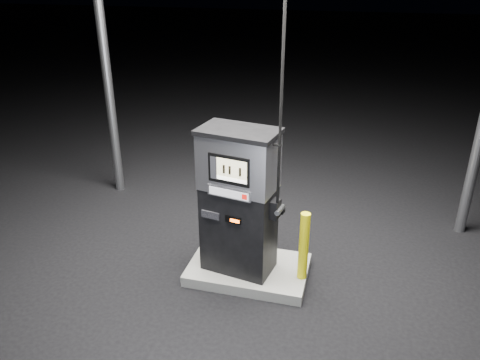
# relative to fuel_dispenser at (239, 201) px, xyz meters

# --- Properties ---
(ground) EXTENTS (80.00, 80.00, 0.00)m
(ground) POSITION_rel_fuel_dispenser_xyz_m (0.12, 0.06, -1.16)
(ground) COLOR black
(ground) RESTS_ON ground
(pump_island) EXTENTS (1.60, 1.00, 0.15)m
(pump_island) POSITION_rel_fuel_dispenser_xyz_m (0.12, 0.06, -1.08)
(pump_island) COLOR slate
(pump_island) RESTS_ON ground
(fuel_dispenser) EXTENTS (1.12, 0.74, 4.06)m
(fuel_dispenser) POSITION_rel_fuel_dispenser_xyz_m (0.00, 0.00, 0.00)
(fuel_dispenser) COLOR black
(fuel_dispenser) RESTS_ON pump_island
(bollard_left) EXTENTS (0.13, 0.13, 0.83)m
(bollard_left) POSITION_rel_fuel_dispenser_xyz_m (-0.47, 0.25, -0.59)
(bollard_left) COLOR yellow
(bollard_left) RESTS_ON pump_island
(bollard_right) EXTENTS (0.17, 0.17, 0.95)m
(bollard_right) POSITION_rel_fuel_dispenser_xyz_m (0.86, -0.01, -0.53)
(bollard_right) COLOR yellow
(bollard_right) RESTS_ON pump_island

